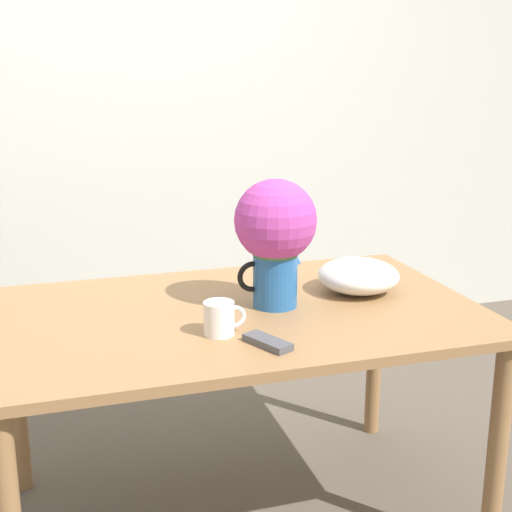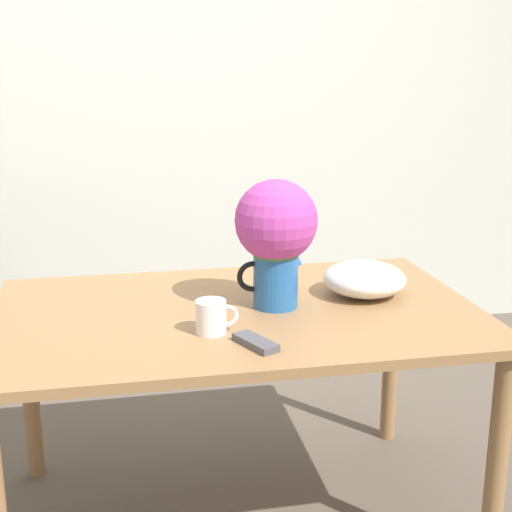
{
  "view_description": "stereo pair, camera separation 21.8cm",
  "coord_description": "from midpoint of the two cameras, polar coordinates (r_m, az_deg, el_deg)",
  "views": [
    {
      "loc": [
        -0.47,
        -1.94,
        1.48
      ],
      "look_at": [
        0.16,
        0.07,
        0.91
      ],
      "focal_mm": 50.0,
      "sensor_mm": 36.0,
      "label": 1
    },
    {
      "loc": [
        -0.26,
        -2.0,
        1.48
      ],
      "look_at": [
        0.16,
        0.07,
        0.91
      ],
      "focal_mm": 50.0,
      "sensor_mm": 36.0,
      "label": 2
    }
  ],
  "objects": [
    {
      "name": "flower_vase",
      "position": [
        2.18,
        4.47,
        1.85
      ],
      "size": [
        0.26,
        0.26,
        0.4
      ],
      "color": "#235B9E",
      "rests_on": "table"
    },
    {
      "name": "wall_back",
      "position": [
        3.76,
        -5.89,
        12.34
      ],
      "size": [
        8.0,
        0.05,
        2.6
      ],
      "color": "silver",
      "rests_on": "ground_plane"
    },
    {
      "name": "white_bowl",
      "position": [
        2.38,
        11.29,
        -1.84
      ],
      "size": [
        0.27,
        0.27,
        0.11
      ],
      "color": "silver",
      "rests_on": "table"
    },
    {
      "name": "remote_control",
      "position": [
        1.94,
        3.22,
        -6.98
      ],
      "size": [
        0.11,
        0.16,
        0.02
      ],
      "color": "#4C4C51",
      "rests_on": "table"
    },
    {
      "name": "table",
      "position": [
        2.24,
        1.25,
        -6.44
      ],
      "size": [
        1.5,
        0.93,
        0.74
      ],
      "color": "olive",
      "rests_on": "ground_plane"
    },
    {
      "name": "coffee_mug",
      "position": [
        2.01,
        -0.43,
        -4.94
      ],
      "size": [
        0.12,
        0.09,
        0.1
      ],
      "color": "white",
      "rests_on": "table"
    }
  ]
}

